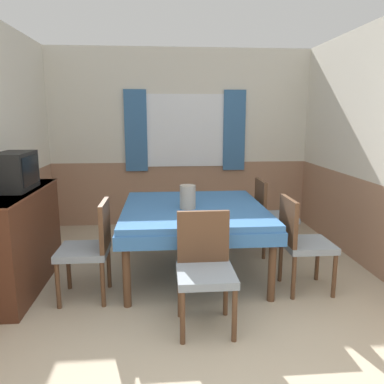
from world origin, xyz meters
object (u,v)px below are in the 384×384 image
at_px(dining_table, 194,216).
at_px(vase, 188,197).
at_px(chair_right_near, 301,240).
at_px(sideboard, 17,240).
at_px(chair_head_near, 205,265).
at_px(tv, 15,171).
at_px(chair_left_near, 91,246).
at_px(chair_right_far, 271,213).

distance_m(dining_table, vase, 0.24).
relative_size(chair_right_near, sideboard, 0.65).
height_order(chair_head_near, tv, tv).
bearing_deg(dining_table, sideboard, -172.05).
height_order(chair_head_near, sideboard, sideboard).
distance_m(chair_right_near, tv, 2.75).
bearing_deg(dining_table, tv, -173.81).
bearing_deg(chair_left_near, chair_right_near, -90.00).
bearing_deg(dining_table, chair_left_near, -153.11).
bearing_deg(chair_left_near, chair_head_near, -118.88).
relative_size(chair_left_near, tv, 1.77).
height_order(chair_right_far, chair_head_near, same).
bearing_deg(chair_head_near, dining_table, -90.00).
relative_size(chair_right_near, chair_left_near, 1.00).
bearing_deg(sideboard, vase, 5.33).
bearing_deg(vase, dining_table, 51.64).
bearing_deg(chair_left_near, tv, 66.46).
relative_size(dining_table, chair_left_near, 1.76).
distance_m(chair_left_near, sideboard, 0.78).
distance_m(chair_head_near, tv, 1.99).
bearing_deg(vase, tv, -176.56).
bearing_deg(chair_right_far, chair_head_near, -32.57).
bearing_deg(tv, vase, 3.44).
bearing_deg(chair_right_near, chair_left_near, -90.00).
distance_m(chair_right_near, chair_left_near, 1.94).
height_order(chair_right_near, vase, vase).
bearing_deg(chair_head_near, chair_left_near, -28.88).
distance_m(chair_right_far, chair_left_near, 2.18).
distance_m(chair_right_far, vase, 1.24).
height_order(dining_table, chair_right_far, chair_right_far).
relative_size(sideboard, vase, 5.79).
xyz_separation_m(dining_table, tv, (-1.68, -0.18, 0.51)).
xyz_separation_m(chair_right_near, vase, (-1.04, 0.41, 0.34)).
xyz_separation_m(chair_right_far, vase, (-1.04, -0.58, 0.34)).
distance_m(dining_table, chair_right_far, 1.10).
height_order(chair_head_near, vase, vase).
bearing_deg(chair_head_near, chair_right_near, -151.12).
xyz_separation_m(sideboard, tv, (0.02, 0.06, 0.65)).
bearing_deg(chair_right_near, vase, -111.40).
bearing_deg(tv, chair_right_far, 14.27).
bearing_deg(vase, chair_left_near, -155.75).
relative_size(chair_right_far, sideboard, 0.65).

